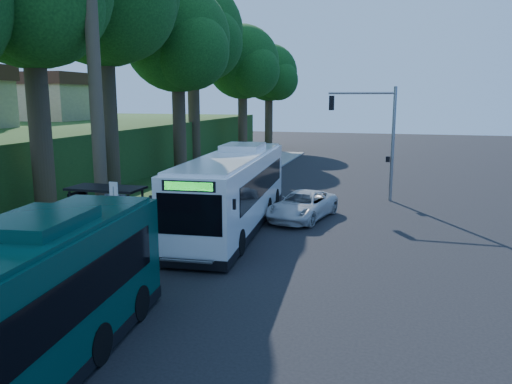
% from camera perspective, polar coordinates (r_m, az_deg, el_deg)
% --- Properties ---
extents(ground, '(140.00, 140.00, 0.00)m').
position_cam_1_polar(ground, '(23.03, 2.71, -5.24)').
color(ground, black).
rests_on(ground, ground).
extents(sidewalk, '(4.50, 70.00, 0.12)m').
position_cam_1_polar(sidewalk, '(25.57, -13.49, -3.77)').
color(sidewalk, gray).
rests_on(sidewalk, ground).
extents(red_curb, '(0.25, 30.00, 0.13)m').
position_cam_1_polar(red_curb, '(21.12, -13.23, -6.83)').
color(red_curb, maroon).
rests_on(red_curb, ground).
extents(grass_verge, '(8.00, 70.00, 0.06)m').
position_cam_1_polar(grass_verge, '(32.65, -18.05, -0.92)').
color(grass_verge, '#234719').
rests_on(grass_verge, ground).
extents(bus_shelter, '(3.20, 1.51, 2.55)m').
position_cam_1_polar(bus_shelter, '(22.77, -17.04, -1.21)').
color(bus_shelter, black).
rests_on(bus_shelter, ground).
extents(stop_sign_pole, '(0.35, 0.06, 3.17)m').
position_cam_1_polar(stop_sign_pole, '(19.97, -15.85, -1.98)').
color(stop_sign_pole, gray).
rests_on(stop_sign_pole, ground).
extents(traffic_signal_pole, '(4.10, 0.30, 7.00)m').
position_cam_1_polar(traffic_signal_pole, '(31.68, 13.59, 7.00)').
color(traffic_signal_pole, gray).
rests_on(traffic_signal_pole, ground).
extents(hillside_backdrop, '(24.00, 60.00, 8.80)m').
position_cam_1_polar(hillside_backdrop, '(48.29, -24.89, 5.14)').
color(hillside_backdrop, '#234719').
rests_on(hillside_backdrop, ground).
extents(tree_2, '(8.82, 8.40, 15.12)m').
position_cam_1_polar(tree_2, '(41.35, -8.89, 16.39)').
color(tree_2, '#382B1E').
rests_on(tree_2, ground).
extents(tree_3, '(10.08, 9.60, 17.28)m').
position_cam_1_polar(tree_3, '(49.60, -7.17, 17.22)').
color(tree_3, '#382B1E').
rests_on(tree_3, ground).
extents(tree_4, '(8.40, 8.00, 14.14)m').
position_cam_1_polar(tree_4, '(56.10, -1.47, 14.23)').
color(tree_4, '#382B1E').
rests_on(tree_4, ground).
extents(tree_5, '(7.35, 7.00, 12.86)m').
position_cam_1_polar(tree_5, '(63.50, 1.56, 13.14)').
color(tree_5, '#382B1E').
rests_on(tree_5, ground).
extents(white_bus, '(3.76, 13.39, 3.94)m').
position_cam_1_polar(white_bus, '(24.48, -2.55, 0.35)').
color(white_bus, white).
rests_on(white_bus, ground).
extents(pickup, '(3.48, 5.61, 1.45)m').
position_cam_1_polar(pickup, '(26.46, 5.34, -1.54)').
color(pickup, silver).
rests_on(pickup, ground).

